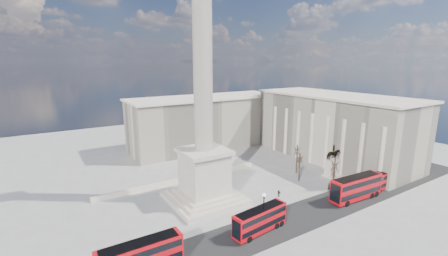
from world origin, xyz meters
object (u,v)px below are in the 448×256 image
Objects in this scene: nelsons_column at (204,139)px; pedestrian_crossing at (279,193)px; red_bus_d at (384,179)px; pedestrian_walking at (329,187)px; red_bus_c at (356,187)px; red_bus_b at (260,220)px; equestrian_statue at (332,166)px; victorian_lamp at (264,210)px; pedestrian_standing at (357,181)px.

pedestrian_crossing is at bearing -26.36° from nelsons_column.
pedestrian_walking is (-11.80, 5.15, -1.14)m from red_bus_d.
red_bus_c is at bearing -142.94° from pedestrian_crossing.
equestrian_statue is at bearing 11.54° from red_bus_b.
equestrian_statue is 9.63m from pedestrian_walking.
red_bus_c is 24.00m from victorian_lamp.
equestrian_statue is 6.74m from pedestrian_standing.
nelsons_column is 5.02× the size of red_bus_d.
red_bus_d is (34.52, -0.55, -0.12)m from red_bus_b.
pedestrian_walking is at bearing 108.00° from red_bus_c.
red_bus_d is at bearing 4.90° from red_bus_c.
equestrian_statue is 19.08m from pedestrian_crossing.
nelsons_column is 26.46× the size of pedestrian_walking.
equestrian_statue reaches higher than red_bus_b.
red_bus_d is (10.32, 0.34, -0.53)m from red_bus_c.
pedestrian_standing is (30.97, 4.10, -3.21)m from victorian_lamp.
nelsons_column is 4.73× the size of red_bus_b.
red_bus_b is at bearing -161.75° from equestrian_statue.
nelsons_column is 34.63m from equestrian_statue.
victorian_lamp is at bearing -68.95° from red_bus_b.
pedestrian_standing is at bearing -120.29° from pedestrian_crossing.
nelsons_column reaches higher than pedestrian_standing.
pedestrian_standing is at bearing 124.06° from red_bus_d.
equestrian_statue is 5.07× the size of pedestrian_crossing.
red_bus_d reaches higher than pedestrian_crossing.
red_bus_d reaches higher than pedestrian_standing.
nelsons_column reaches higher than equestrian_statue.
red_bus_c reaches higher than red_bus_b.
red_bus_b is at bearing -18.41° from pedestrian_standing.
victorian_lamp is at bearing -178.01° from red_bus_c.
pedestrian_walking is 11.75m from pedestrian_crossing.
red_bus_b is 34.53m from red_bus_d.
red_bus_c is at bearing -0.99° from victorian_lamp.
red_bus_d is 6.21× the size of pedestrian_crossing.
pedestrian_walking is (-1.47, 5.50, -1.67)m from red_bus_c.
nelsons_column is at bearing 152.65° from red_bus_d.
equestrian_statue reaches higher than victorian_lamp.
equestrian_statue is at bearing -108.19° from pedestrian_standing.
nelsons_column reaches higher than red_bus_c.
red_bus_c is 6.59× the size of pedestrian_walking.
red_bus_c is 1.25× the size of red_bus_d.
nelsons_column is at bearing 168.49° from pedestrian_walking.
red_bus_c is at bearing 177.63° from red_bus_d.
equestrian_statue is at bearing 106.75° from red_bus_d.
pedestrian_walking reaches higher than pedestrian_crossing.
pedestrian_standing is at bearing -0.09° from red_bus_b.
red_bus_c is 12.60m from equestrian_statue.
pedestrian_standing is (8.49, -0.98, -0.03)m from pedestrian_walking.
red_bus_b is 6.60× the size of pedestrian_crossing.
victorian_lamp is (0.25, -0.48, 1.92)m from red_bus_b.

